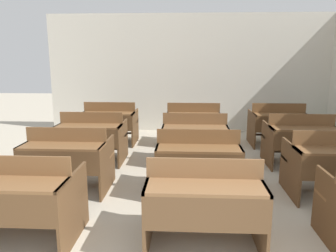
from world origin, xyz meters
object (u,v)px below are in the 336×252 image
object	(u,v)px
bench_third_center	(195,138)
bench_back_center	(193,123)
bench_third_left	(92,136)
bench_front_left	(18,198)
bench_third_right	(300,139)
bench_second_left	(68,158)
bench_front_center	(204,201)
bench_second_right	(333,163)
wastepaper_bin	(324,129)
bench_back_left	(110,122)
bench_back_right	(278,124)
bench_second_center	(198,161)

from	to	relation	value
bench_third_center	bench_back_center	bearing A→B (deg)	89.84
bench_third_left	bench_front_left	bearing A→B (deg)	-89.89
bench_third_center	bench_third_right	distance (m)	1.72
bench_second_left	bench_third_right	xyz separation A→B (m)	(3.43, 1.23, 0.00)
bench_front_center	bench_second_left	size ratio (longest dim) A/B	1.00
bench_second_right	wastepaper_bin	xyz separation A→B (m)	(1.21, 3.25, -0.25)
bench_front_center	wastepaper_bin	size ratio (longest dim) A/B	2.69
bench_back_left	bench_back_right	distance (m)	3.42
bench_second_left	bench_second_right	bearing A→B (deg)	-0.38
bench_third_center	wastepaper_bin	xyz separation A→B (m)	(2.92, 2.00, -0.25)
bench_third_center	wastepaper_bin	bearing A→B (deg)	34.40
bench_second_right	bench_third_left	world-z (taller)	same
bench_third_left	bench_third_right	size ratio (longest dim) A/B	1.00
bench_front_left	bench_second_center	bearing A→B (deg)	35.41
bench_third_right	bench_back_right	xyz separation A→B (m)	(-0.02, 1.27, 0.00)
bench_front_left	bench_second_center	distance (m)	2.13
bench_second_right	bench_back_center	size ratio (longest dim) A/B	1.00
bench_second_center	bench_back_left	world-z (taller)	same
bench_front_center	wastepaper_bin	bearing A→B (deg)	57.03
bench_back_right	wastepaper_bin	size ratio (longest dim) A/B	2.69
bench_back_right	bench_second_left	bearing A→B (deg)	-143.75
bench_second_right	bench_back_left	bearing A→B (deg)	143.79
bench_second_right	bench_third_right	distance (m)	1.25
bench_second_left	bench_third_right	size ratio (longest dim) A/B	1.00
bench_second_right	bench_third_left	bearing A→B (deg)	159.93
bench_front_center	bench_back_center	bearing A→B (deg)	90.30
bench_third_right	bench_back_center	world-z (taller)	same
bench_second_right	bench_third_left	distance (m)	3.67
bench_third_left	bench_third_center	distance (m)	1.73
bench_third_center	bench_back_center	distance (m)	1.24
bench_third_left	bench_third_right	world-z (taller)	same
bench_front_center	bench_back_left	size ratio (longest dim) A/B	1.00
bench_back_left	bench_front_left	bearing A→B (deg)	-90.21
bench_third_left	bench_second_center	bearing A→B (deg)	-35.79
wastepaper_bin	bench_back_left	bearing A→B (deg)	-170.88
bench_front_left	bench_second_center	size ratio (longest dim) A/B	1.00
bench_front_center	bench_second_left	world-z (taller)	same
bench_third_left	bench_back_left	distance (m)	1.25
bench_third_left	bench_front_center	bearing A→B (deg)	-54.68
bench_third_right	wastepaper_bin	size ratio (longest dim) A/B	2.69
bench_second_center	bench_third_right	world-z (taller)	same
bench_front_left	bench_third_left	bearing A→B (deg)	90.11
bench_third_right	bench_back_right	size ratio (longest dim) A/B	1.00
bench_third_center	bench_back_right	size ratio (longest dim) A/B	1.00
bench_second_center	wastepaper_bin	bearing A→B (deg)	48.16
bench_front_left	bench_third_left	size ratio (longest dim) A/B	1.00
bench_front_center	bench_back_right	bearing A→B (deg)	65.81
bench_third_left	bench_back_left	world-z (taller)	same
bench_second_right	bench_third_left	size ratio (longest dim) A/B	1.00
bench_second_right	bench_back_center	bearing A→B (deg)	124.49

